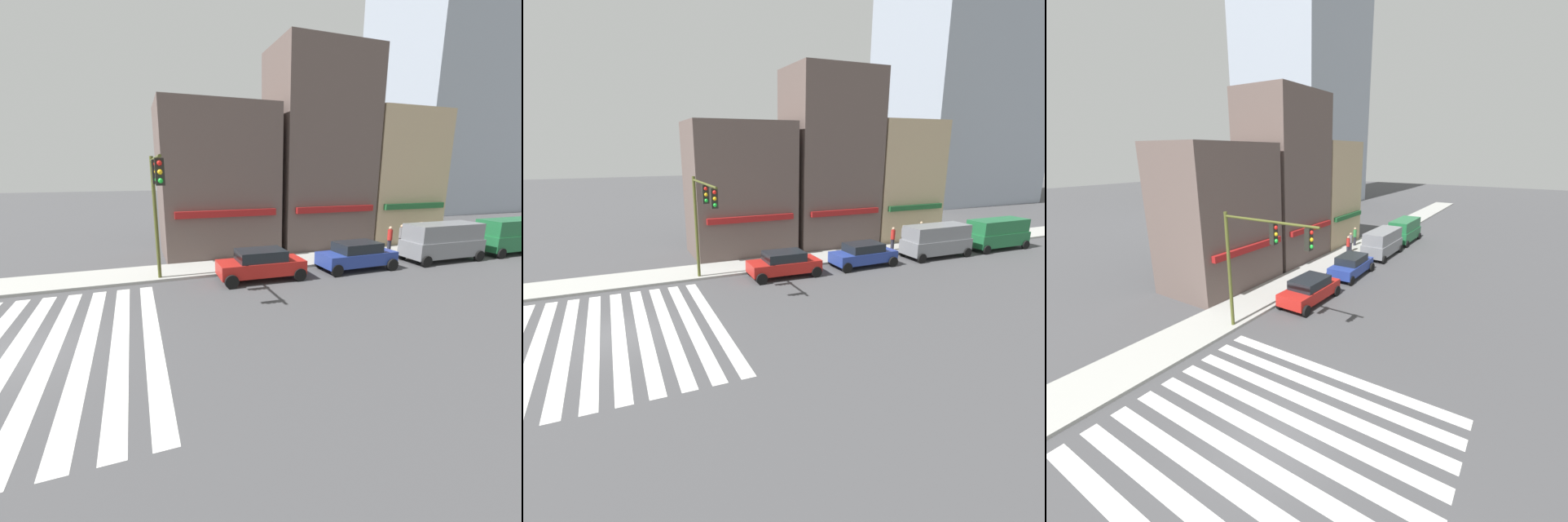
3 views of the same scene
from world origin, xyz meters
The scene contains 12 objects.
ground_plane centered at (0.00, 0.00, 0.00)m, with size 200.00×200.00×0.00m, color #424244.
sidewalk_left centered at (0.00, 7.50, 0.07)m, with size 120.00×3.00×0.15m.
crosswalk_stripes centered at (0.00, 0.00, 0.00)m, with size 8.70×10.80×0.01m.
storefront_row centered at (16.08, 11.50, 5.60)m, with size 20.89×5.30×13.43m.
traffic_signal centered at (4.82, 4.43, 4.48)m, with size 0.32×5.37×6.14m.
sedan_red centered at (9.72, 4.70, 0.84)m, with size 4.45×2.02×1.59m.
sedan_blue centered at (15.50, 4.70, 0.84)m, with size 4.45×2.02×1.59m.
van_grey centered at (21.75, 4.70, 1.29)m, with size 5.01×2.22×2.34m.
van_green centered at (27.89, 4.70, 1.29)m, with size 5.00×2.22×2.34m.
pedestrian_red_jacket centered at (19.74, 7.08, 1.07)m, with size 0.32×0.32×1.77m.
pedestrian_grey_coat centered at (21.03, 7.47, 1.07)m, with size 0.32×0.32×1.77m.
pedestrian_green_top centered at (23.36, 8.14, 1.07)m, with size 0.32×0.32×1.77m.
Camera 2 is at (0.26, -17.39, 7.77)m, focal length 28.00 mm.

